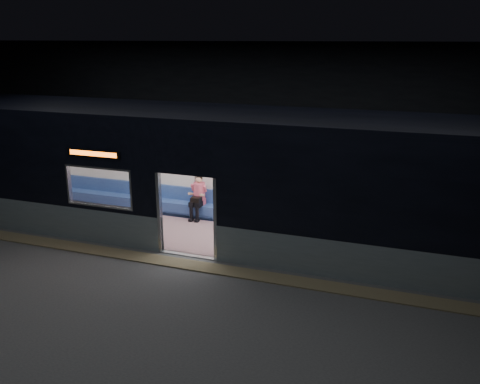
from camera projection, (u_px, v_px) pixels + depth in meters
The scene contains 7 objects.
station_floor at pixel (169, 274), 11.48m from camera, with size 24.00×14.00×0.01m, color #47494C.
station_envelope at pixel (161, 111), 10.40m from camera, with size 24.00×14.00×5.00m.
tactile_strip at pixel (179, 263), 11.97m from camera, with size 22.80×0.50×0.03m, color #8C7F59.
metro_car at pixel (211, 168), 13.23m from camera, with size 18.00×3.04×3.35m.
passenger at pixel (198, 194), 14.71m from camera, with size 0.40×0.64×1.28m.
handbag at pixel (196, 199), 14.56m from camera, with size 0.27×0.23×0.14m, color black.
transit_map at pixel (412, 185), 12.92m from camera, with size 1.10×0.03×0.72m, color white.
Camera 1 is at (4.99, -9.30, 5.12)m, focal length 38.00 mm.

